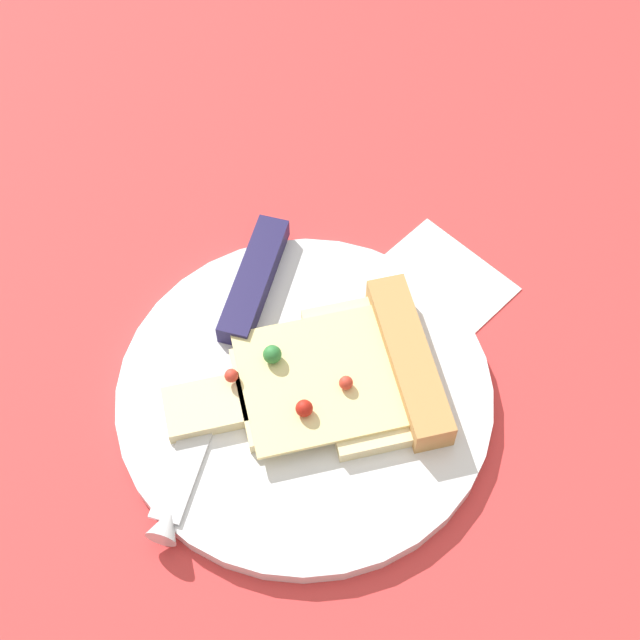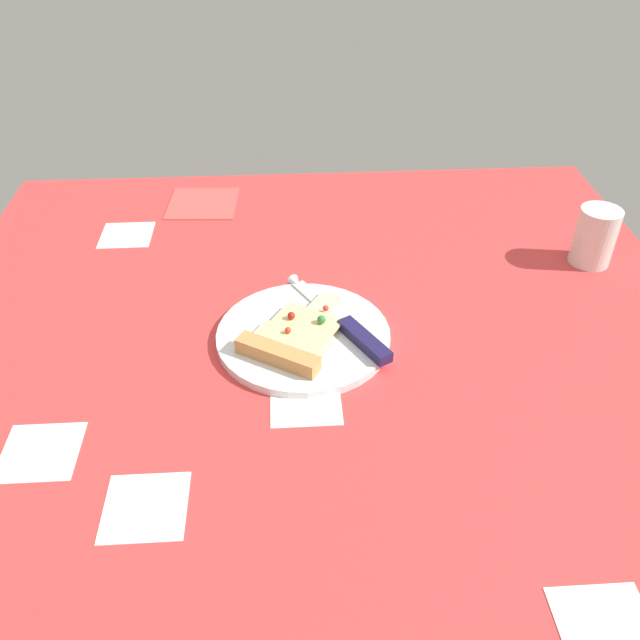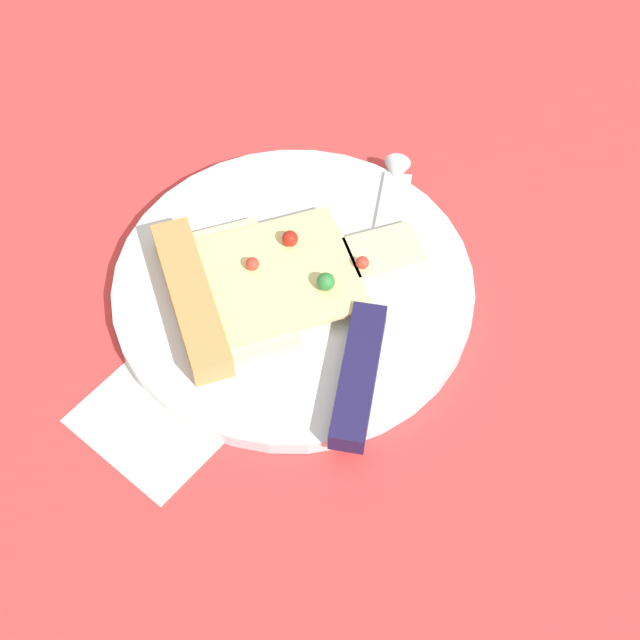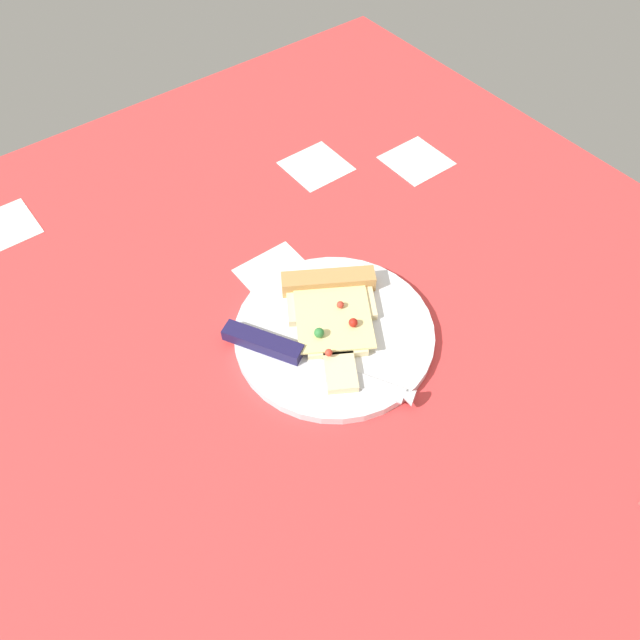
{
  "view_description": "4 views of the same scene",
  "coord_description": "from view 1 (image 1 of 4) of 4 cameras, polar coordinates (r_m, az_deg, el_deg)",
  "views": [
    {
      "loc": [
        -22.32,
        -23.66,
        55.99
      ],
      "look_at": [
        1.4,
        -0.05,
        2.5
      ],
      "focal_mm": 53.06,
      "sensor_mm": 36.0,
      "label": 1
    },
    {
      "loc": [
        70.12,
        -4.77,
        58.95
      ],
      "look_at": [
        -2.29,
        -0.24,
        3.58
      ],
      "focal_mm": 36.79,
      "sensor_mm": 36.0,
      "label": 2
    },
    {
      "loc": [
        25.2,
        23.05,
        52.73
      ],
      "look_at": [
        -0.75,
        1.32,
        2.38
      ],
      "focal_mm": 52.66,
      "sensor_mm": 36.0,
      "label": 3
    },
    {
      "loc": [
        -37.54,
        26.36,
        61.95
      ],
      "look_at": [
        -0.61,
        -1.9,
        1.77
      ],
      "focal_mm": 34.64,
      "sensor_mm": 36.0,
      "label": 4
    }
  ],
  "objects": [
    {
      "name": "pizza_slice",
      "position": [
        0.61,
        1.41,
        -3.41
      ],
      "size": [
        18.9,
        15.79,
        2.53
      ],
      "rotation": [
        0.0,
        0.0,
        1.02
      ],
      "color": "beige",
      "rests_on": "plate"
    },
    {
      "name": "ground_plane",
      "position": [
        0.66,
        -0.86,
        -2.55
      ],
      "size": [
        115.64,
        115.64,
        3.0
      ],
      "color": "#D13838",
      "rests_on": "ground"
    },
    {
      "name": "plate",
      "position": [
        0.62,
        -0.93,
        -4.52
      ],
      "size": [
        24.71,
        24.71,
        1.25
      ],
      "primitive_type": "cylinder",
      "color": "silver",
      "rests_on": "ground_plane"
    },
    {
      "name": "knife",
      "position": [
        0.63,
        -5.19,
        -0.95
      ],
      "size": [
        21.88,
        13.74,
        2.45
      ],
      "rotation": [
        0.0,
        0.0,
        2.09
      ],
      "color": "silver",
      "rests_on": "plate"
    }
  ]
}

